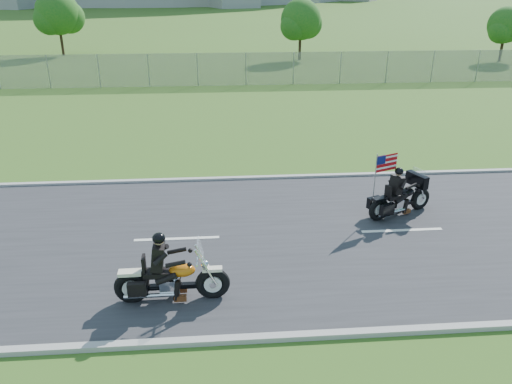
{
  "coord_description": "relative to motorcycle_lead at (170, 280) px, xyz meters",
  "views": [
    {
      "loc": [
        -0.84,
        -11.52,
        6.3
      ],
      "look_at": [
        0.07,
        0.0,
        1.3
      ],
      "focal_mm": 35.0,
      "sensor_mm": 36.0,
      "label": 1
    }
  ],
  "objects": [
    {
      "name": "motorcycle_lead",
      "position": [
        0.0,
        0.0,
        0.0
      ],
      "size": [
        2.41,
        0.58,
        1.63
      ],
      "rotation": [
        0.0,
        0.0,
        0.01
      ],
      "color": "black",
      "rests_on": "ground"
    },
    {
      "name": "road",
      "position": [
        1.93,
        2.64,
        -0.5
      ],
      "size": [
        120.0,
        8.0,
        0.04
      ],
      "primitive_type": "cube",
      "color": "#28282B",
      "rests_on": "ground"
    },
    {
      "name": "tree_fence_near",
      "position": [
        7.98,
        32.68,
        2.46
      ],
      "size": [
        3.52,
        3.28,
        4.75
      ],
      "color": "#382316",
      "rests_on": "ground"
    },
    {
      "name": "fence",
      "position": [
        -3.07,
        22.64,
        0.48
      ],
      "size": [
        60.0,
        0.03,
        2.0
      ],
      "primitive_type": "cube",
      "color": "gray",
      "rests_on": "ground"
    },
    {
      "name": "tree_fence_mid",
      "position": [
        -12.02,
        36.68,
        2.79
      ],
      "size": [
        3.96,
        3.69,
        5.3
      ],
      "color": "#382316",
      "rests_on": "ground"
    },
    {
      "name": "tree_fence_far",
      "position": [
        23.97,
        30.67,
        2.13
      ],
      "size": [
        3.08,
        2.87,
        4.2
      ],
      "color": "#382316",
      "rests_on": "ground"
    },
    {
      "name": "curb_north",
      "position": [
        1.93,
        6.69,
        -0.47
      ],
      "size": [
        120.0,
        0.18,
        0.12
      ],
      "primitive_type": "cube",
      "color": "#9E9B93",
      "rests_on": "ground"
    },
    {
      "name": "curb_south",
      "position": [
        1.93,
        -1.41,
        -0.47
      ],
      "size": [
        120.0,
        0.18,
        0.12
      ],
      "primitive_type": "cube",
      "color": "#9E9B93",
      "rests_on": "ground"
    },
    {
      "name": "motorcycle_follow",
      "position": [
        6.18,
        3.64,
        -0.0
      ],
      "size": [
        2.09,
        1.16,
        1.85
      ],
      "rotation": [
        0.0,
        0.0,
        0.41
      ],
      "color": "black",
      "rests_on": "ground"
    },
    {
      "name": "ground",
      "position": [
        1.93,
        2.64,
        -0.52
      ],
      "size": [
        420.0,
        420.0,
        0.0
      ],
      "primitive_type": "plane",
      "color": "#39561A",
      "rests_on": "ground"
    }
  ]
}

